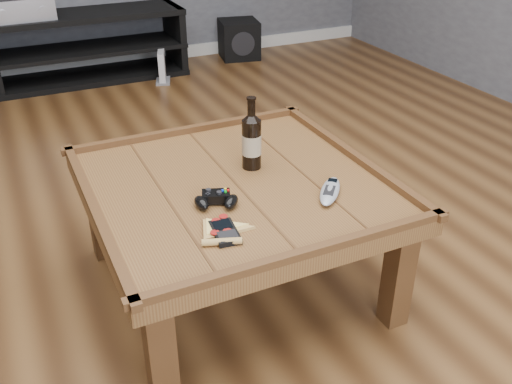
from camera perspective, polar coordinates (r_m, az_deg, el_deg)
name	(u,v)px	position (r m, az deg, el deg)	size (l,w,h in m)	color
ground	(237,284)	(2.25, -1.90, -9.19)	(6.00, 6.00, 0.00)	#402612
baseboard	(87,64)	(4.85, -16.54, 12.17)	(5.00, 0.02, 0.10)	silver
coffee_table	(235,197)	(2.02, -2.08, -0.53)	(1.03, 1.03, 0.48)	brown
media_console	(89,47)	(4.57, -16.32, 13.75)	(1.40, 0.45, 0.50)	black
beer_bottle	(252,140)	(2.05, -0.45, 5.22)	(0.07, 0.07, 0.27)	black
game_controller	(216,200)	(1.86, -4.00, -0.76)	(0.15, 0.13, 0.04)	black
pizza_slice	(221,230)	(1.73, -3.52, -3.82)	(0.19, 0.24, 0.02)	#DEB460
smartphone	(225,232)	(1.71, -3.11, -4.03)	(0.09, 0.14, 0.02)	black
remote_control	(330,191)	(1.93, 7.41, 0.11)	(0.18, 0.19, 0.03)	#9BA1A9
av_receiver	(20,7)	(4.44, -22.54, 16.71)	(0.43, 0.37, 0.15)	black
subwoofer	(239,39)	(4.97, -1.71, 15.03)	(0.36, 0.36, 0.31)	black
game_console	(162,68)	(4.42, -9.37, 12.11)	(0.16, 0.21, 0.23)	slate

